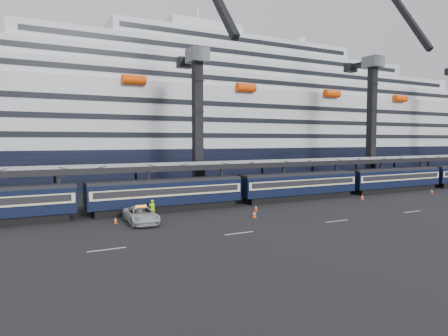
% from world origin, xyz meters
% --- Properties ---
extents(ground, '(260.00, 260.00, 0.00)m').
position_xyz_m(ground, '(0.00, 0.00, 0.00)').
color(ground, black).
rests_on(ground, ground).
extents(train, '(133.05, 3.00, 4.05)m').
position_xyz_m(train, '(-4.65, 10.00, 2.20)').
color(train, black).
rests_on(train, ground).
extents(canopy, '(130.00, 6.25, 5.53)m').
position_xyz_m(canopy, '(0.00, 14.00, 5.25)').
color(canopy, gray).
rests_on(canopy, ground).
extents(cruise_ship, '(214.09, 28.84, 34.00)m').
position_xyz_m(cruise_ship, '(-1.08, 45.99, 12.34)').
color(cruise_ship, black).
rests_on(cruise_ship, ground).
extents(crane_dark_near, '(4.50, 17.75, 35.08)m').
position_xyz_m(crane_dark_near, '(-20.00, 18.59, 11.93)').
color(crane_dark_near, '#53565C').
rests_on(crane_dark_near, ground).
extents(crane_dark_mid, '(4.50, 18.24, 39.64)m').
position_xyz_m(crane_dark_mid, '(15.00, 17.59, 13.36)').
color(crane_dark_mid, '#53565C').
rests_on(crane_dark_mid, ground).
extents(pickup_truck, '(3.11, 6.30, 1.72)m').
position_xyz_m(pickup_truck, '(-32.80, 4.54, 0.86)').
color(pickup_truck, '#A7AAAE').
rests_on(pickup_truck, ground).
extents(worker, '(0.79, 0.62, 1.93)m').
position_xyz_m(worker, '(-30.70, 7.50, 0.96)').
color(worker, '#BAE90C').
rests_on(worker, ground).
extents(traffic_cone_a, '(0.34, 0.34, 0.68)m').
position_xyz_m(traffic_cone_a, '(-35.16, 5.75, 0.34)').
color(traffic_cone_a, '#FC4607').
rests_on(traffic_cone_a, ground).
extents(traffic_cone_b, '(0.37, 0.37, 0.73)m').
position_xyz_m(traffic_cone_b, '(-18.40, 5.21, 0.36)').
color(traffic_cone_b, '#FC4607').
rests_on(traffic_cone_b, ground).
extents(traffic_cone_c, '(0.43, 0.43, 0.86)m').
position_xyz_m(traffic_cone_c, '(-20.79, 1.74, 0.42)').
color(traffic_cone_c, '#FC4607').
rests_on(traffic_cone_c, ground).
extents(traffic_cone_d, '(0.40, 0.40, 0.80)m').
position_xyz_m(traffic_cone_d, '(0.20, 5.94, 0.40)').
color(traffic_cone_d, '#FC4607').
rests_on(traffic_cone_d, ground).
extents(traffic_cone_e, '(0.38, 0.38, 0.76)m').
position_xyz_m(traffic_cone_e, '(15.16, 5.47, 0.38)').
color(traffic_cone_e, '#FC4607').
rests_on(traffic_cone_e, ground).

